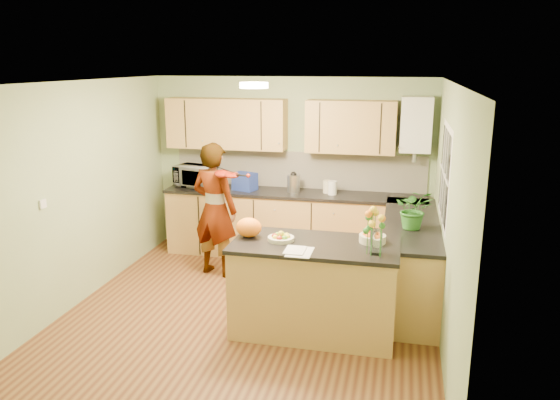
# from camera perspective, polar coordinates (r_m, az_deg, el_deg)

# --- Properties ---
(floor) EXTENTS (4.50, 4.50, 0.00)m
(floor) POSITION_cam_1_polar(r_m,az_deg,el_deg) (6.13, -3.23, -11.90)
(floor) COLOR #522A17
(floor) RESTS_ON ground
(ceiling) EXTENTS (4.00, 4.50, 0.02)m
(ceiling) POSITION_cam_1_polar(r_m,az_deg,el_deg) (5.50, -3.60, 12.17)
(ceiling) COLOR white
(ceiling) RESTS_ON wall_back
(wall_back) EXTENTS (4.00, 0.02, 2.50)m
(wall_back) POSITION_cam_1_polar(r_m,az_deg,el_deg) (7.82, 1.18, 3.59)
(wall_back) COLOR gray
(wall_back) RESTS_ON floor
(wall_front) EXTENTS (4.00, 0.02, 2.50)m
(wall_front) POSITION_cam_1_polar(r_m,az_deg,el_deg) (3.70, -13.26, -9.22)
(wall_front) COLOR gray
(wall_front) RESTS_ON floor
(wall_left) EXTENTS (0.02, 4.50, 2.50)m
(wall_left) POSITION_cam_1_polar(r_m,az_deg,el_deg) (6.52, -20.54, 0.51)
(wall_left) COLOR gray
(wall_left) RESTS_ON floor
(wall_right) EXTENTS (0.02, 4.50, 2.50)m
(wall_right) POSITION_cam_1_polar(r_m,az_deg,el_deg) (5.49, 17.08, -1.68)
(wall_right) COLOR gray
(wall_right) RESTS_ON floor
(back_counter) EXTENTS (3.64, 0.62, 0.94)m
(back_counter) POSITION_cam_1_polar(r_m,az_deg,el_deg) (7.70, 1.43, -2.56)
(back_counter) COLOR tan
(back_counter) RESTS_ON floor
(right_counter) EXTENTS (0.62, 2.24, 0.94)m
(right_counter) POSITION_cam_1_polar(r_m,az_deg,el_deg) (6.52, 13.44, -6.12)
(right_counter) COLOR tan
(right_counter) RESTS_ON floor
(splashback) EXTENTS (3.60, 0.02, 0.52)m
(splashback) POSITION_cam_1_polar(r_m,az_deg,el_deg) (7.80, 1.88, 3.17)
(splashback) COLOR white
(splashback) RESTS_ON back_counter
(upper_cabinets) EXTENTS (3.20, 0.34, 0.70)m
(upper_cabinets) POSITION_cam_1_polar(r_m,az_deg,el_deg) (7.60, -0.37, 7.86)
(upper_cabinets) COLOR tan
(upper_cabinets) RESTS_ON wall_back
(boiler) EXTENTS (0.40, 0.30, 0.86)m
(boiler) POSITION_cam_1_polar(r_m,az_deg,el_deg) (7.41, 14.04, 7.63)
(boiler) COLOR white
(boiler) RESTS_ON wall_back
(window_right) EXTENTS (0.01, 1.30, 1.05)m
(window_right) POSITION_cam_1_polar(r_m,az_deg,el_deg) (6.01, 16.84, 2.62)
(window_right) COLOR white
(window_right) RESTS_ON wall_right
(light_switch) EXTENTS (0.02, 0.09, 0.09)m
(light_switch) POSITION_cam_1_polar(r_m,az_deg,el_deg) (6.03, -23.54, -0.37)
(light_switch) COLOR white
(light_switch) RESTS_ON wall_left
(ceiling_lamp) EXTENTS (0.30, 0.30, 0.07)m
(ceiling_lamp) POSITION_cam_1_polar(r_m,az_deg,el_deg) (5.79, -2.75, 11.90)
(ceiling_lamp) COLOR #FFEABF
(ceiling_lamp) RESTS_ON ceiling
(peninsula_island) EXTENTS (1.66, 0.85, 0.95)m
(peninsula_island) POSITION_cam_1_polar(r_m,az_deg,el_deg) (5.61, 3.63, -9.10)
(peninsula_island) COLOR tan
(peninsula_island) RESTS_ON floor
(fruit_dish) EXTENTS (0.27, 0.27, 0.09)m
(fruit_dish) POSITION_cam_1_polar(r_m,az_deg,el_deg) (5.49, 0.10, -3.88)
(fruit_dish) COLOR beige
(fruit_dish) RESTS_ON peninsula_island
(orange_bowl) EXTENTS (0.27, 0.27, 0.15)m
(orange_bowl) POSITION_cam_1_polar(r_m,az_deg,el_deg) (5.51, 9.64, -3.73)
(orange_bowl) COLOR beige
(orange_bowl) RESTS_ON peninsula_island
(flower_vase) EXTENTS (0.27, 0.27, 0.51)m
(flower_vase) POSITION_cam_1_polar(r_m,az_deg,el_deg) (5.11, 10.10, -1.99)
(flower_vase) COLOR silver
(flower_vase) RESTS_ON peninsula_island
(orange_bag) EXTENTS (0.31, 0.28, 0.20)m
(orange_bag) POSITION_cam_1_polar(r_m,az_deg,el_deg) (5.60, -3.28, -2.87)
(orange_bag) COLOR orange
(orange_bag) RESTS_ON peninsula_island
(papers) EXTENTS (0.23, 0.32, 0.01)m
(papers) POSITION_cam_1_polar(r_m,az_deg,el_deg) (5.18, 2.08, -5.42)
(papers) COLOR silver
(papers) RESTS_ON peninsula_island
(violinist) EXTENTS (0.72, 0.57, 1.73)m
(violinist) POSITION_cam_1_polar(r_m,az_deg,el_deg) (7.01, -6.83, -1.00)
(violinist) COLOR #E8AE8E
(violinist) RESTS_ON floor
(violin) EXTENTS (0.70, 0.61, 0.18)m
(violin) POSITION_cam_1_polar(r_m,az_deg,el_deg) (6.62, -5.96, 2.75)
(violin) COLOR #4E0804
(violin) RESTS_ON violinist
(microwave) EXTENTS (0.62, 0.49, 0.30)m
(microwave) POSITION_cam_1_polar(r_m,az_deg,el_deg) (7.98, -8.85, 2.48)
(microwave) COLOR white
(microwave) RESTS_ON back_counter
(blue_box) EXTENTS (0.36, 0.31, 0.24)m
(blue_box) POSITION_cam_1_polar(r_m,az_deg,el_deg) (7.69, -3.69, 1.95)
(blue_box) COLOR navy
(blue_box) RESTS_ON back_counter
(kettle) EXTENTS (0.18, 0.18, 0.33)m
(kettle) POSITION_cam_1_polar(r_m,az_deg,el_deg) (7.56, 1.42, 1.85)
(kettle) COLOR #AFB0B4
(kettle) RESTS_ON back_counter
(jar_cream) EXTENTS (0.15, 0.15, 0.17)m
(jar_cream) POSITION_cam_1_polar(r_m,az_deg,el_deg) (7.53, 4.94, 1.39)
(jar_cream) COLOR beige
(jar_cream) RESTS_ON back_counter
(jar_white) EXTENTS (0.15, 0.15, 0.19)m
(jar_white) POSITION_cam_1_polar(r_m,az_deg,el_deg) (7.44, 5.49, 1.27)
(jar_white) COLOR white
(jar_white) RESTS_ON back_counter
(potted_plant) EXTENTS (0.42, 0.37, 0.44)m
(potted_plant) POSITION_cam_1_polar(r_m,az_deg,el_deg) (6.04, 13.83, -0.93)
(potted_plant) COLOR #2E7326
(potted_plant) RESTS_ON right_counter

